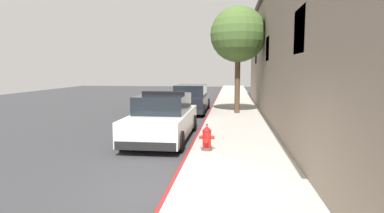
% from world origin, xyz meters
% --- Properties ---
extents(ground_plane, '(32.39, 60.00, 0.20)m').
position_xyz_m(ground_plane, '(-4.63, 10.00, -0.10)').
color(ground_plane, '#353538').
extents(sidewalk_pavement, '(2.75, 60.00, 0.15)m').
position_xyz_m(sidewalk_pavement, '(1.37, 10.00, 0.08)').
color(sidewalk_pavement, '#ADA89E').
rests_on(sidewalk_pavement, ground).
extents(curb_painted_edge, '(0.08, 60.00, 0.15)m').
position_xyz_m(curb_painted_edge, '(-0.04, 10.00, 0.08)').
color(curb_painted_edge, maroon).
rests_on(curb_painted_edge, ground).
extents(storefront_building, '(7.69, 25.65, 6.50)m').
position_xyz_m(storefront_building, '(6.47, 9.29, 3.26)').
color(storefront_building, gray).
rests_on(storefront_building, ground).
extents(police_cruiser, '(1.94, 4.84, 1.68)m').
position_xyz_m(police_cruiser, '(-1.23, 4.92, 0.74)').
color(police_cruiser, white).
rests_on(police_cruiser, ground).
extents(parked_car_silver_ahead, '(1.94, 4.84, 1.56)m').
position_xyz_m(parked_car_silver_ahead, '(-1.17, 12.27, 0.74)').
color(parked_car_silver_ahead, black).
rests_on(parked_car_silver_ahead, ground).
extents(fire_hydrant, '(0.44, 0.40, 0.76)m').
position_xyz_m(fire_hydrant, '(0.46, 2.93, 0.50)').
color(fire_hydrant, '#4C4C51').
rests_on(fire_hydrant, sidewalk_pavement).
extents(street_tree, '(2.88, 2.88, 5.52)m').
position_xyz_m(street_tree, '(1.44, 11.13, 4.21)').
color(street_tree, brown).
rests_on(street_tree, sidewalk_pavement).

